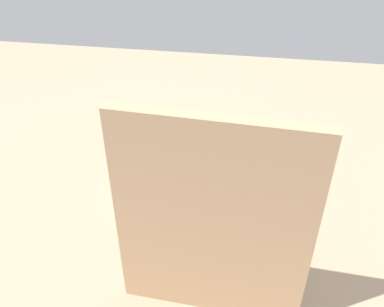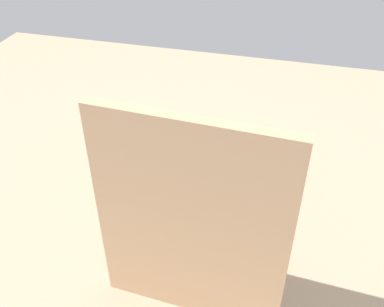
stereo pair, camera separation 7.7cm
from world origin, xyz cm
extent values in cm
cube|color=#9E866B|center=(0.00, 0.00, -1.50)|extent=(180.00, 140.00, 3.00)
cylinder|color=white|center=(0.82, 2.22, 2.98)|extent=(22.67, 22.67, 5.96)
sphere|color=orange|center=(-4.67, 2.47, 9.43)|extent=(6.93, 6.93, 6.93)
sphere|color=orange|center=(-1.13, -3.24, 9.43)|extent=(6.93, 6.93, 6.93)
sphere|color=orange|center=(3.78, -1.41, 9.43)|extent=(6.93, 6.93, 6.93)
sphere|color=orange|center=(6.69, 3.07, 9.43)|extent=(6.93, 6.93, 6.93)
sphere|color=orange|center=(2.72, 8.11, 9.43)|extent=(6.93, 6.93, 6.93)
sphere|color=orange|center=(-2.58, 7.38, 9.43)|extent=(6.93, 6.93, 6.93)
ellipsoid|color=yellow|center=(4.15, 2.76, 7.96)|extent=(11.24, 16.98, 4.00)
ellipsoid|color=yellow|center=(4.15, 2.26, 10.16)|extent=(7.50, 17.46, 4.00)
ellipsoid|color=gold|center=(4.36, 2.66, 12.36)|extent=(4.06, 17.02, 4.00)
cube|color=tan|center=(-6.10, 29.64, 18.00)|extent=(28.06, 3.45, 36.00)
camera|label=1|loc=(-9.62, 72.36, 62.43)|focal=40.76mm
camera|label=2|loc=(-17.15, 70.82, 62.43)|focal=40.76mm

